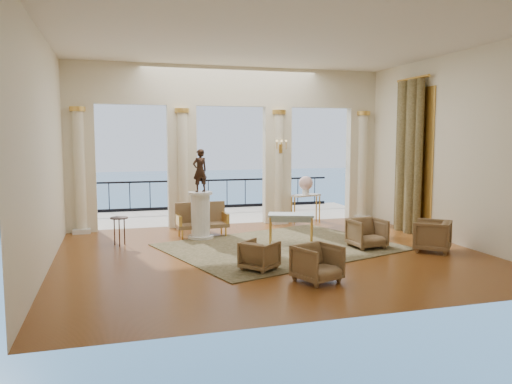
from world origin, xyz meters
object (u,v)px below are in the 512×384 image
object	(u,v)px
console_table	(306,199)
side_table	(119,221)
armchair_c	(432,234)
armchair_d	(260,254)
armchair_b	(367,232)
game_table	(291,217)
statue	(200,171)
pedestal	(201,216)
armchair_a	(317,261)
settee	(202,220)

from	to	relation	value
console_table	side_table	xyz separation A→B (m)	(-5.36, -1.75, -0.13)
armchair_c	armchair_d	distance (m)	4.15
armchair_b	armchair_d	xyz separation A→B (m)	(-2.90, -1.16, -0.06)
armchair_d	game_table	xyz separation A→B (m)	(1.36, 2.00, 0.34)
statue	pedestal	bearing A→B (deg)	71.04
armchair_d	armchair_c	bearing A→B (deg)	-123.82
game_table	pedestal	size ratio (longest dim) A/B	1.02
game_table	console_table	distance (m)	3.12
statue	armchair_a	bearing A→B (deg)	88.32
armchair_b	pedestal	xyz separation A→B (m)	(-3.47, 2.09, 0.19)
settee	game_table	xyz separation A→B (m)	(1.85, -1.59, 0.23)
armchair_b	settee	size ratio (longest dim) A/B	0.56
armchair_c	settee	world-z (taller)	settee
console_table	armchair_a	bearing A→B (deg)	-126.73
armchair_b	console_table	world-z (taller)	console_table
armchair_c	console_table	size ratio (longest dim) A/B	0.81
statue	game_table	bearing A→B (deg)	128.17
armchair_d	side_table	size ratio (longest dim) A/B	0.93
armchair_c	pedestal	xyz separation A→B (m)	(-4.70, 2.79, 0.18)
armchair_d	console_table	world-z (taller)	console_table
settee	side_table	distance (m)	2.13
settee	pedestal	size ratio (longest dim) A/B	1.13
armchair_b	settee	distance (m)	4.17
settee	armchair_b	bearing A→B (deg)	-38.67
armchair_a	armchair_b	xyz separation A→B (m)	(2.15, 2.18, 0.02)
statue	armchair_c	bearing A→B (deg)	130.31
game_table	side_table	world-z (taller)	game_table
armchair_d	console_table	distance (m)	5.54
armchair_a	console_table	world-z (taller)	console_table
settee	statue	xyz separation A→B (m)	(-0.08, -0.34, 1.28)
armchair_b	game_table	size ratio (longest dim) A/B	0.62
statue	console_table	xyz separation A→B (m)	(3.40, 1.50, -1.01)
game_table	side_table	distance (m)	4.02
game_table	statue	size ratio (longest dim) A/B	1.13
armchair_d	game_table	world-z (taller)	game_table
armchair_d	statue	size ratio (longest dim) A/B	0.59
game_table	console_table	world-z (taller)	console_table
armchair_b	statue	bearing A→B (deg)	145.17
armchair_b	armchair_d	size ratio (longest dim) A/B	1.20
armchair_d	side_table	world-z (taller)	side_table
side_table	console_table	bearing A→B (deg)	18.08
armchair_c	armchair_d	bearing A→B (deg)	-42.16
armchair_a	console_table	bearing A→B (deg)	49.10
armchair_d	side_table	distance (m)	3.94
armchair_d	console_table	bearing A→B (deg)	-70.89
armchair_a	console_table	xyz separation A→B (m)	(2.07, 5.77, 0.34)
pedestal	armchair_d	bearing A→B (deg)	-79.98
settee	game_table	bearing A→B (deg)	-43.70
armchair_b	pedestal	distance (m)	4.06
armchair_c	armchair_d	size ratio (longest dim) A/B	1.23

